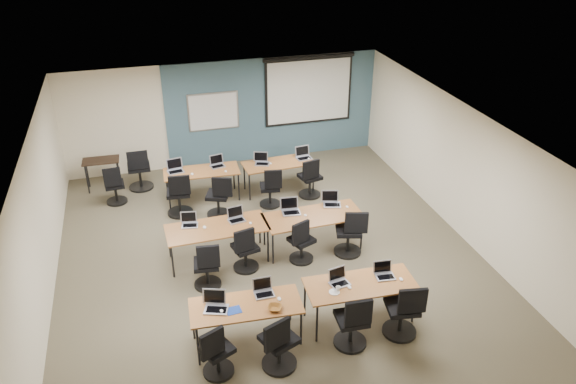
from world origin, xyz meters
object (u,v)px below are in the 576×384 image
object	(u,v)px
projector_screen	(309,87)
training_table_back_right	(279,165)
laptop_7	(331,201)
task_chair_4	(207,269)
task_chair_10	(271,191)
laptop_3	(384,273)
laptop_6	(290,209)
utility_table	(101,164)
training_table_mid_right	(313,217)
task_chair_0	(216,355)
laptop_1	(264,290)
task_chair_1	(279,346)
training_table_front_right	(360,286)
task_chair_7	(350,236)
task_chair_3	(403,314)
spare_chair_a	(139,172)
whiteboard	(213,112)
spare_chair_b	(115,188)
training_table_front_left	(246,308)
task_chair_5	(245,252)
laptop_0	(215,304)
laptop_9	(217,163)
laptop_5	(236,217)
laptop_11	(303,155)
laptop_2	(339,280)
task_chair_11	(310,181)
task_chair_9	(219,199)
training_table_mid_left	(217,229)
task_chair_2	(353,325)
task_chair_8	(179,197)
laptop_8	(175,168)
training_table_back_left	(202,173)
laptop_10	(262,161)

from	to	relation	value
projector_screen	training_table_back_right	xyz separation A→B (m)	(-1.32, -1.85, -1.21)
laptop_7	task_chair_4	bearing A→B (deg)	-142.38
projector_screen	task_chair_10	size ratio (longest dim) A/B	2.49
laptop_3	laptop_6	size ratio (longest dim) A/B	0.86
utility_table	training_table_mid_right	bearing A→B (deg)	-41.21
task_chair_10	laptop_7	bearing A→B (deg)	-50.29
projector_screen	task_chair_0	xyz separation A→B (m)	(-3.71, -7.21, -1.49)
utility_table	laptop_1	bearing A→B (deg)	-64.73
projector_screen	task_chair_1	size ratio (longest dim) A/B	2.36
training_table_front_right	task_chair_7	bearing A→B (deg)	75.90
task_chair_3	laptop_7	distance (m)	3.16
utility_table	spare_chair_a	distance (m)	0.91
whiteboard	spare_chair_b	xyz separation A→B (m)	(-2.56, -1.47, -1.06)
projector_screen	training_table_front_left	size ratio (longest dim) A/B	1.39
laptop_1	task_chair_5	size ratio (longest dim) A/B	0.32
utility_table	task_chair_10	bearing A→B (deg)	-26.16
laptop_0	laptop_9	world-z (taller)	laptop_0
laptop_5	task_chair_4	bearing A→B (deg)	-136.50
task_chair_10	spare_chair_b	distance (m)	3.55
laptop_1	laptop_11	xyz separation A→B (m)	(2.12, 4.69, 0.01)
task_chair_0	task_chair_4	xyz separation A→B (m)	(0.20, 2.12, 0.01)
laptop_2	laptop_11	size ratio (longest dim) A/B	0.87
training_table_mid_right	spare_chair_a	distance (m)	4.74
laptop_6	task_chair_11	world-z (taller)	laptop_6
training_table_back_right	training_table_mid_right	bearing A→B (deg)	-93.08
training_table_front_left	task_chair_11	size ratio (longest dim) A/B	1.73
training_table_front_right	laptop_0	size ratio (longest dim) A/B	5.06
laptop_5	laptop_11	world-z (taller)	laptop_11
task_chair_3	training_table_front_left	bearing A→B (deg)	177.39
task_chair_9	whiteboard	bearing A→B (deg)	103.15
task_chair_0	task_chair_5	world-z (taller)	task_chair_5
training_table_mid_left	task_chair_11	size ratio (longest dim) A/B	1.94
training_table_back_right	laptop_6	world-z (taller)	laptop_6
task_chair_2	spare_chair_a	distance (m)	6.96
training_table_front_right	task_chair_8	xyz separation A→B (m)	(-2.47, 4.27, -0.25)
task_chair_5	laptop_8	size ratio (longest dim) A/B	2.71
training_table_back_left	task_chair_3	world-z (taller)	task_chair_3
task_chair_3	spare_chair_b	xyz separation A→B (m)	(-4.35, 5.74, -0.04)
projector_screen	task_chair_5	distance (m)	5.70
task_chair_8	laptop_11	xyz separation A→B (m)	(3.02, 0.61, 0.36)
training_table_front_left	training_table_back_right	size ratio (longest dim) A/B	1.04
whiteboard	laptop_6	distance (m)	4.26
task_chair_3	task_chair_11	size ratio (longest dim) A/B	1.04
whiteboard	laptop_8	bearing A→B (deg)	-125.52
task_chair_1	laptop_10	bearing A→B (deg)	56.87
laptop_6	spare_chair_b	world-z (taller)	laptop_6
whiteboard	task_chair_1	size ratio (longest dim) A/B	1.26
task_chair_1	task_chair_11	xyz separation A→B (m)	(2.10, 4.98, -0.01)
projector_screen	spare_chair_a	world-z (taller)	projector_screen
task_chair_7	task_chair_9	size ratio (longest dim) A/B	1.02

